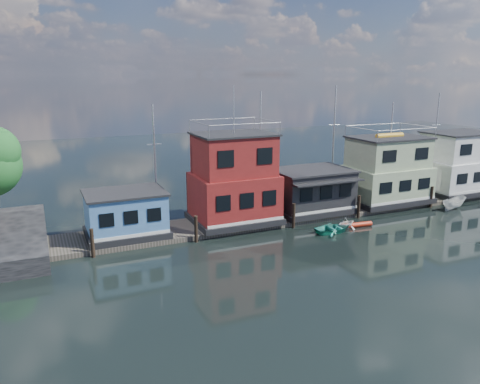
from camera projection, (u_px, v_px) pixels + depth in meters
name	position (u px, v px, depth m)	size (l,w,h in m)	color
ground	(403.00, 257.00, 34.62)	(160.00, 160.00, 0.00)	black
dock	(315.00, 212.00, 45.22)	(48.00, 5.00, 0.40)	#595147
houseboat_blue	(126.00, 214.00, 37.69)	(6.40, 4.90, 3.66)	black
houseboat_red	(234.00, 180.00, 40.94)	(7.40, 5.90, 11.86)	black
houseboat_dark	(311.00, 190.00, 44.46)	(7.40, 6.10, 4.06)	black
houseboat_green	(387.00, 171.00, 47.73)	(8.40, 5.90, 7.03)	black
houseboat_white	(458.00, 164.00, 51.64)	(8.40, 5.90, 6.66)	black
pilings	(329.00, 211.00, 42.38)	(42.28, 0.28, 2.20)	#2D2116
background_masts	(324.00, 146.00, 51.10)	(36.40, 0.16, 12.00)	silver
dinghy_teal	(334.00, 228.00, 39.96)	(2.41, 3.37, 0.70)	teal
dinghy_white	(346.00, 223.00, 40.88)	(1.71, 1.99, 1.05)	silver
red_kayak	(357.00, 225.00, 41.29)	(0.43, 0.43, 2.95)	red
motorboat	(454.00, 203.00, 46.68)	(1.21, 3.21, 1.24)	silver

